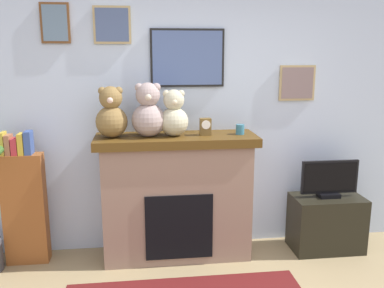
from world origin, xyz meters
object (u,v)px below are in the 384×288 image
Objects in this scene: tv_stand at (326,223)px; teddy_bear_cream at (111,115)px; teddy_bear_brown at (148,113)px; teddy_bear_grey at (174,115)px; mantel_clock at (205,127)px; bookshelf at (24,204)px; fireplace at (177,196)px; candle_jar at (240,129)px; television at (329,180)px.

teddy_bear_cream is at bearing 178.77° from tv_stand.
teddy_bear_brown reaches higher than teddy_bear_grey.
tv_stand is at bearing -2.05° from mantel_clock.
mantel_clock is 0.32× the size of teddy_bear_brown.
bookshelf is 1.16m from teddy_bear_cream.
tv_stand is 1.57m from mantel_clock.
teddy_bear_cream reaches higher than tv_stand.
teddy_bear_brown is 0.23m from teddy_bear_grey.
fireplace is at bearing 4.17° from teddy_bear_brown.
fireplace is 3.51× the size of teddy_bear_grey.
tv_stand is 1.50× the size of teddy_bear_cream.
fireplace is 2.16× the size of tv_stand.
teddy_bear_cream is at bearing -179.97° from candle_jar.
teddy_bear_cream is (-2.07, 0.05, 0.67)m from television.
teddy_bear_brown is (-0.52, 0.00, 0.14)m from mantel_clock.
teddy_bear_brown is at bearing -2.77° from bookshelf.
teddy_bear_cream reaches higher than fireplace.
teddy_bear_brown is at bearing 178.49° from television.
bookshelf is 1.82× the size of tv_stand.
television is at bearing -2.01° from bookshelf.
television is (1.49, -0.06, 0.12)m from fireplace.
tv_stand is 1.62× the size of teddy_bear_grey.
candle_jar is at bearing -1.70° from fireplace.
teddy_bear_cream reaches higher than mantel_clock.
fireplace is 0.72m from mantel_clock.
teddy_bear_cream is 0.56m from teddy_bear_grey.
mantel_clock is at bearing 177.95° from tv_stand.
bookshelf reaches higher than television.
television is at bearing -90.00° from tv_stand.
fireplace is 2.62× the size of television.
teddy_bear_brown is at bearing -179.96° from candle_jar.
candle_jar is 0.33m from mantel_clock.
bookshelf is (-1.40, 0.04, -0.03)m from fireplace.
mantel_clock is (-1.22, 0.04, 0.99)m from tv_stand.
bookshelf is 7.98× the size of mantel_clock.
bookshelf is at bearing 178.42° from candle_jar.
teddy_bear_grey is at bearing 178.26° from television.
teddy_bear_brown is (-0.85, -0.00, 0.17)m from candle_jar.
teddy_bear_brown reaches higher than teddy_bear_cream.
mantel_clock is 0.37× the size of teddy_bear_grey.
teddy_bear_cream reaches higher than candle_jar.
bookshelf is at bearing 178.07° from mantel_clock.
teddy_bear_grey is (-1.51, 0.05, 0.65)m from television.
tv_stand is 0.45m from television.
teddy_bear_cream is 0.94× the size of teddy_bear_brown.
teddy_bear_brown is (1.15, -0.06, 0.83)m from bookshelf.
bookshelf reaches higher than fireplace.
teddy_bear_grey is at bearing -2.30° from bookshelf.
teddy_bear_brown reaches higher than television.
teddy_bear_grey is (0.56, 0.00, -0.02)m from teddy_bear_cream.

